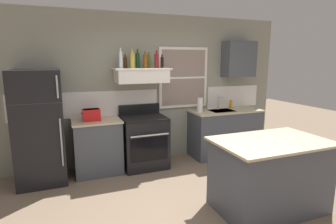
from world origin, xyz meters
TOP-DOWN VIEW (x-y plane):
  - ground_plane at (0.00, 0.00)m, footprint 16.00×16.00m
  - back_wall at (0.03, 2.23)m, footprint 5.40×0.11m
  - refrigerator at (-1.90, 1.84)m, footprint 0.70×0.72m
  - counter_left_of_stove at (-1.05, 1.90)m, footprint 0.79×0.63m
  - toaster at (-1.13, 1.89)m, footprint 0.30×0.20m
  - stove_range at (-0.25, 1.86)m, footprint 0.76×0.69m
  - range_hood_shelf at (-0.25, 1.96)m, footprint 0.96×0.52m
  - bottle_clear_tall at (-0.60, 1.96)m, footprint 0.06×0.06m
  - bottle_brown_stout at (-0.52, 2.00)m, footprint 0.06×0.06m
  - bottle_champagne_gold_foil at (-0.41, 1.93)m, footprint 0.08×0.08m
  - bottle_dark_green_wine at (-0.30, 2.00)m, footprint 0.07×0.07m
  - bottle_amber_wine at (-0.19, 1.91)m, footprint 0.07×0.07m
  - bottle_olive_oil_square at (-0.10, 2.01)m, footprint 0.06×0.06m
  - bottle_red_label_wine at (0.01, 1.91)m, footprint 0.07×0.07m
  - bottle_balsamic_dark at (0.11, 1.91)m, footprint 0.06×0.06m
  - counter_right_with_sink at (1.45, 1.90)m, footprint 1.43×0.63m
  - sink_faucet at (1.35, 2.00)m, footprint 0.03×0.17m
  - paper_towel_roll at (0.87, 1.90)m, footprint 0.11×0.11m
  - dish_soap_bottle at (1.63, 2.00)m, footprint 0.06×0.06m
  - kitchen_island at (0.83, -0.07)m, footprint 1.40×0.90m
  - upper_cabinet_right at (1.80, 2.04)m, footprint 0.64×0.32m

SIDE VIEW (x-z plane):
  - ground_plane at x=0.00m, z-range 0.00..0.00m
  - counter_left_of_stove at x=-1.05m, z-range 0.00..0.91m
  - counter_right_with_sink at x=1.45m, z-range 0.00..0.91m
  - kitchen_island at x=0.83m, z-range 0.00..0.91m
  - stove_range at x=-0.25m, z-range -0.08..1.01m
  - refrigerator at x=-1.90m, z-range 0.00..1.74m
  - dish_soap_bottle at x=1.63m, z-range 0.91..1.09m
  - toaster at x=-1.13m, z-range 0.91..1.10m
  - paper_towel_roll at x=0.87m, z-range 0.91..1.18m
  - sink_faucet at x=1.35m, z-range 0.94..1.22m
  - back_wall at x=0.03m, z-range 0.00..2.70m
  - range_hood_shelf at x=-0.25m, z-range 1.50..1.75m
  - bottle_brown_stout at x=-0.52m, z-range 1.73..1.96m
  - bottle_balsamic_dark at x=0.11m, z-range 1.73..1.96m
  - bottle_olive_oil_square at x=-0.10m, z-range 1.72..2.00m
  - bottle_amber_wine at x=-0.19m, z-range 1.72..2.01m
  - bottle_red_label_wine at x=0.01m, z-range 1.72..2.02m
  - bottle_champagne_gold_foil at x=-0.41m, z-range 1.72..2.04m
  - bottle_dark_green_wine at x=-0.30m, z-range 1.72..2.04m
  - bottle_clear_tall at x=-0.60m, z-range 1.72..2.05m
  - upper_cabinet_right at x=1.80m, z-range 1.55..2.25m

